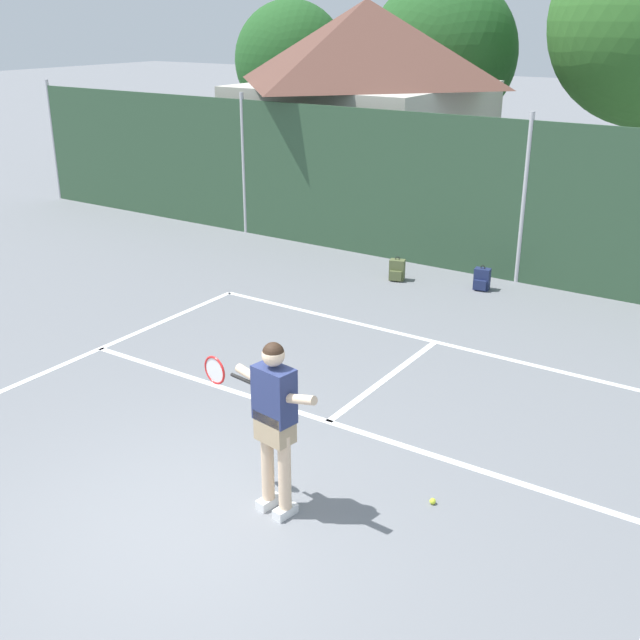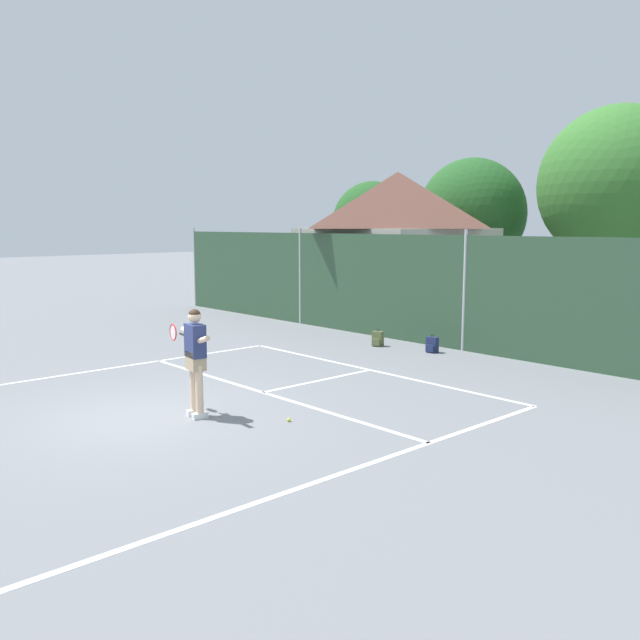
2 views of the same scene
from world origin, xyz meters
TOP-DOWN VIEW (x-y plane):
  - ground_plane at (0.00, 0.00)m, footprint 120.00×120.00m
  - court_markings at (0.00, 0.65)m, footprint 8.30×11.10m
  - chainlink_fence at (0.00, 9.00)m, footprint 26.09×0.09m
  - clubhouse_building at (-5.49, 12.61)m, footprint 5.47×5.88m
  - treeline_backdrop at (0.51, 17.12)m, footprint 26.72×4.67m
  - tennis_player at (0.56, 0.63)m, footprint 1.44×0.31m
  - tennis_ball at (1.84, 1.61)m, footprint 0.07×0.07m
  - backpack_olive at (-1.92, 7.82)m, footprint 0.32×0.30m
  - backpack_navy at (-0.37, 8.19)m, footprint 0.30×0.28m

SIDE VIEW (x-z plane):
  - ground_plane at x=0.00m, z-range 0.00..0.00m
  - court_markings at x=0.00m, z-range 0.00..0.01m
  - tennis_ball at x=1.84m, z-range 0.00..0.07m
  - backpack_olive at x=-1.92m, z-range -0.04..0.42m
  - backpack_navy at x=-0.37m, z-range -0.04..0.42m
  - tennis_player at x=0.56m, z-range 0.18..2.04m
  - chainlink_fence at x=0.00m, z-range -0.07..3.05m
  - clubhouse_building at x=-5.49m, z-range 0.09..5.16m
  - treeline_backdrop at x=0.51m, z-range 0.46..7.60m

